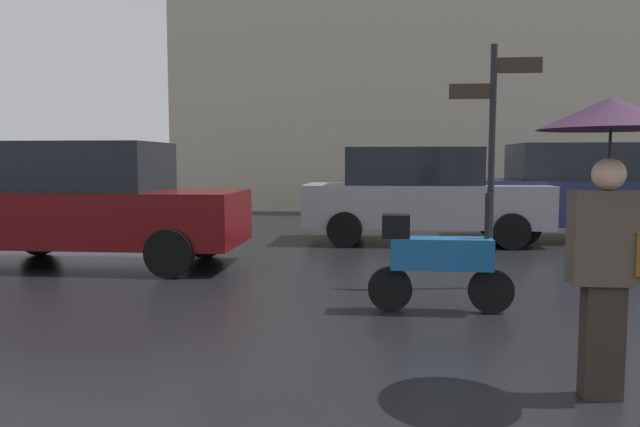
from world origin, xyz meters
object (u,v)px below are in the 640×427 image
(street_signpost, at_px, (493,142))
(pedestrian_with_umbrella, at_px, (610,170))
(parked_car_right, at_px, (578,191))
(parked_scooter, at_px, (436,258))
(parked_car_distant, at_px, (92,203))
(parked_car_left, at_px, (420,194))

(street_signpost, bearing_deg, pedestrian_with_umbrella, -88.22)
(parked_car_right, bearing_deg, street_signpost, 55.11)
(parked_scooter, bearing_deg, parked_car_distant, 132.86)
(parked_scooter, relative_size, parked_car_distant, 0.34)
(parked_car_right, xyz_separation_m, street_signpost, (-2.58, -4.89, 0.82))
(pedestrian_with_umbrella, bearing_deg, parked_car_right, 94.23)
(pedestrian_with_umbrella, height_order, parked_car_distant, pedestrian_with_umbrella)
(parked_car_distant, xyz_separation_m, street_signpost, (5.61, -1.10, 0.85))
(parked_car_right, height_order, parked_car_distant, parked_car_right)
(parked_scooter, relative_size, parked_car_left, 0.33)
(parked_car_left, height_order, street_signpost, street_signpost)
(pedestrian_with_umbrella, relative_size, parked_scooter, 1.32)
(parked_car_left, bearing_deg, parked_car_right, 177.95)
(parked_car_right, distance_m, parked_car_distant, 9.02)
(parked_scooter, height_order, parked_car_distant, parked_car_distant)
(parked_scooter, xyz_separation_m, street_signpost, (0.77, 1.24, 1.23))
(parked_scooter, xyz_separation_m, parked_car_left, (0.21, 5.44, 0.37))
(parked_car_distant, bearing_deg, parked_car_right, 13.94)
(parked_car_left, bearing_deg, parked_car_distant, 16.97)
(parked_car_right, bearing_deg, parked_car_distant, 17.77)
(parked_car_left, bearing_deg, street_signpost, 83.02)
(pedestrian_with_umbrella, height_order, parked_car_right, pedestrian_with_umbrella)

